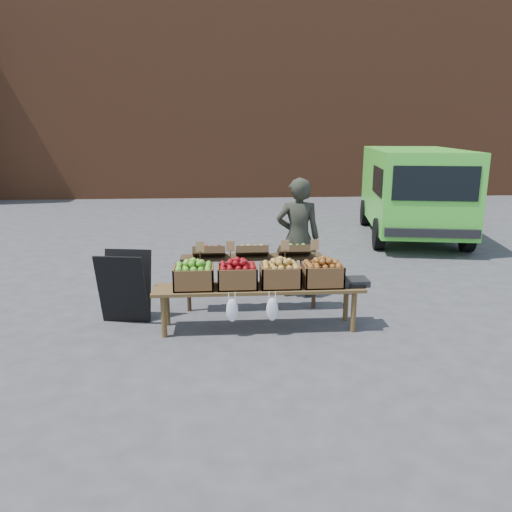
{
  "coord_description": "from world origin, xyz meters",
  "views": [
    {
      "loc": [
        -1.22,
        -6.17,
        2.51
      ],
      "look_at": [
        -0.76,
        0.42,
        0.85
      ],
      "focal_mm": 35.0,
      "sensor_mm": 36.0,
      "label": 1
    }
  ],
  "objects_px": {
    "crate_red_apples": "(280,276)",
    "weighing_scale": "(355,282)",
    "vendor": "(298,238)",
    "display_bench": "(259,308)",
    "delivery_van": "(412,194)",
    "crate_russet_pears": "(237,277)",
    "crate_green_apples": "(323,275)",
    "chalkboard_sign": "(125,287)",
    "back_table": "(252,275)",
    "crate_golden_apples": "(194,277)"
  },
  "relations": [
    {
      "from": "crate_russet_pears",
      "to": "weighing_scale",
      "type": "bearing_deg",
      "value": 0.0
    },
    {
      "from": "crate_red_apples",
      "to": "delivery_van",
      "type": "bearing_deg",
      "value": 55.41
    },
    {
      "from": "chalkboard_sign",
      "to": "crate_golden_apples",
      "type": "bearing_deg",
      "value": -12.03
    },
    {
      "from": "chalkboard_sign",
      "to": "back_table",
      "type": "relative_size",
      "value": 0.46
    },
    {
      "from": "delivery_van",
      "to": "weighing_scale",
      "type": "bearing_deg",
      "value": -106.87
    },
    {
      "from": "crate_golden_apples",
      "to": "display_bench",
      "type": "bearing_deg",
      "value": 0.0
    },
    {
      "from": "back_table",
      "to": "crate_golden_apples",
      "type": "relative_size",
      "value": 4.2
    },
    {
      "from": "crate_russet_pears",
      "to": "vendor",
      "type": "bearing_deg",
      "value": 53.2
    },
    {
      "from": "crate_red_apples",
      "to": "weighing_scale",
      "type": "bearing_deg",
      "value": 0.0
    },
    {
      "from": "chalkboard_sign",
      "to": "crate_golden_apples",
      "type": "relative_size",
      "value": 1.95
    },
    {
      "from": "chalkboard_sign",
      "to": "vendor",
      "type": "bearing_deg",
      "value": 30.1
    },
    {
      "from": "delivery_van",
      "to": "vendor",
      "type": "height_order",
      "value": "delivery_van"
    },
    {
      "from": "chalkboard_sign",
      "to": "weighing_scale",
      "type": "bearing_deg",
      "value": 2.36
    },
    {
      "from": "display_bench",
      "to": "crate_golden_apples",
      "type": "bearing_deg",
      "value": 180.0
    },
    {
      "from": "display_bench",
      "to": "crate_russet_pears",
      "type": "distance_m",
      "value": 0.51
    },
    {
      "from": "delivery_van",
      "to": "display_bench",
      "type": "distance_m",
      "value": 6.97
    },
    {
      "from": "back_table",
      "to": "weighing_scale",
      "type": "height_order",
      "value": "back_table"
    },
    {
      "from": "back_table",
      "to": "display_bench",
      "type": "height_order",
      "value": "back_table"
    },
    {
      "from": "vendor",
      "to": "crate_russet_pears",
      "type": "distance_m",
      "value": 1.64
    },
    {
      "from": "vendor",
      "to": "display_bench",
      "type": "distance_m",
      "value": 1.61
    },
    {
      "from": "vendor",
      "to": "back_table",
      "type": "height_order",
      "value": "vendor"
    },
    {
      "from": "chalkboard_sign",
      "to": "crate_golden_apples",
      "type": "height_order",
      "value": "chalkboard_sign"
    },
    {
      "from": "crate_golden_apples",
      "to": "weighing_scale",
      "type": "height_order",
      "value": "crate_golden_apples"
    },
    {
      "from": "crate_russet_pears",
      "to": "crate_green_apples",
      "type": "bearing_deg",
      "value": 0.0
    },
    {
      "from": "crate_red_apples",
      "to": "crate_russet_pears",
      "type": "bearing_deg",
      "value": 180.0
    },
    {
      "from": "delivery_van",
      "to": "back_table",
      "type": "distance_m",
      "value": 6.41
    },
    {
      "from": "chalkboard_sign",
      "to": "weighing_scale",
      "type": "distance_m",
      "value": 3.04
    },
    {
      "from": "back_table",
      "to": "weighing_scale",
      "type": "bearing_deg",
      "value": -29.1
    },
    {
      "from": "delivery_van",
      "to": "vendor",
      "type": "relative_size",
      "value": 2.54
    },
    {
      "from": "weighing_scale",
      "to": "vendor",
      "type": "bearing_deg",
      "value": 112.83
    },
    {
      "from": "vendor",
      "to": "display_bench",
      "type": "bearing_deg",
      "value": 67.29
    },
    {
      "from": "delivery_van",
      "to": "crate_russet_pears",
      "type": "xyz_separation_m",
      "value": [
        -4.39,
        -5.57,
        -0.34
      ]
    },
    {
      "from": "weighing_scale",
      "to": "chalkboard_sign",
      "type": "bearing_deg",
      "value": 173.04
    },
    {
      "from": "chalkboard_sign",
      "to": "crate_russet_pears",
      "type": "bearing_deg",
      "value": -4.55
    },
    {
      "from": "crate_red_apples",
      "to": "chalkboard_sign",
      "type": "bearing_deg",
      "value": 169.77
    },
    {
      "from": "vendor",
      "to": "crate_golden_apples",
      "type": "height_order",
      "value": "vendor"
    },
    {
      "from": "back_table",
      "to": "crate_russet_pears",
      "type": "distance_m",
      "value": 0.78
    },
    {
      "from": "crate_red_apples",
      "to": "weighing_scale",
      "type": "xyz_separation_m",
      "value": [
        0.97,
        0.0,
        -0.1
      ]
    },
    {
      "from": "display_bench",
      "to": "delivery_van",
      "type": "bearing_deg",
      "value": 53.54
    },
    {
      "from": "delivery_van",
      "to": "crate_golden_apples",
      "type": "bearing_deg",
      "value": -121.22
    },
    {
      "from": "vendor",
      "to": "weighing_scale",
      "type": "relative_size",
      "value": 5.42
    },
    {
      "from": "display_bench",
      "to": "vendor",
      "type": "bearing_deg",
      "value": 61.75
    },
    {
      "from": "vendor",
      "to": "display_bench",
      "type": "height_order",
      "value": "vendor"
    },
    {
      "from": "chalkboard_sign",
      "to": "display_bench",
      "type": "distance_m",
      "value": 1.82
    },
    {
      "from": "back_table",
      "to": "crate_green_apples",
      "type": "xyz_separation_m",
      "value": [
        0.87,
        -0.72,
        0.19
      ]
    },
    {
      "from": "chalkboard_sign",
      "to": "crate_green_apples",
      "type": "xyz_separation_m",
      "value": [
        2.59,
        -0.37,
        0.22
      ]
    },
    {
      "from": "crate_golden_apples",
      "to": "weighing_scale",
      "type": "bearing_deg",
      "value": 0.0
    },
    {
      "from": "display_bench",
      "to": "crate_golden_apples",
      "type": "distance_m",
      "value": 0.93
    },
    {
      "from": "delivery_van",
      "to": "vendor",
      "type": "bearing_deg",
      "value": -118.33
    },
    {
      "from": "vendor",
      "to": "chalkboard_sign",
      "type": "height_order",
      "value": "vendor"
    }
  ]
}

